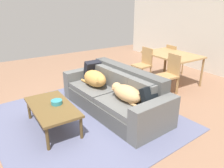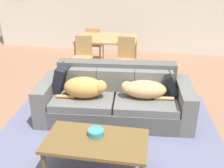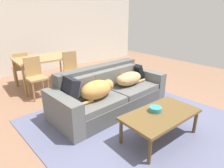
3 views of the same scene
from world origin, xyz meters
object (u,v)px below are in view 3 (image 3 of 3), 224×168
Objects in this scene: dining_chair_near_right at (72,69)px; bowl_on_coffee_table at (155,109)px; dining_chair_near_left at (35,75)px; couch at (109,93)px; throw_pillow_by_right_arm at (136,72)px; dog_on_right_cushion at (128,79)px; dog_on_left_cushion at (97,89)px; dining_table at (43,60)px; dining_chair_far_left at (21,67)px; throw_pillow_by_left_arm at (68,90)px; coffee_table at (161,116)px.

bowl_on_coffee_table is at bearing -88.01° from dining_chair_near_right.
dining_chair_near_left reaches higher than bowl_on_coffee_table.
throw_pillow_by_right_arm is at bearing 3.57° from couch.
dining_chair_near_left reaches higher than dog_on_right_cushion.
throw_pillow_by_right_arm reaches higher than dog_on_left_cushion.
bowl_on_coffee_table is (0.38, -0.96, -0.11)m from dog_on_left_cushion.
dining_table is (-1.37, 1.95, 0.12)m from throw_pillow_by_right_arm.
throw_pillow_by_right_arm is 3.07m from dining_chair_far_left.
throw_pillow_by_left_arm is 0.32× the size of dining_table.
couch is 0.54m from dog_on_left_cushion.
couch is 2.78m from dining_chair_far_left.
dog_on_left_cushion is 2.88m from dining_chair_far_left.
couch is at bearing -171.90° from throw_pillow_by_right_arm.
bowl_on_coffee_table is (-0.48, -1.09, -0.09)m from dog_on_right_cushion.
dining_table is at bearing 99.45° from couch.
dog_on_left_cushion is at bearing 111.72° from bowl_on_coffee_table.
couch is 1.79× the size of dining_table.
dining_chair_near_right is at bearing 72.28° from dog_on_left_cushion.
dog_on_right_cushion is at bearing -15.19° from couch.
throw_pillow_by_right_arm is 1.95× the size of bowl_on_coffee_table.
dining_chair_near_left is (-1.78, 1.37, -0.07)m from throw_pillow_by_right_arm.
coffee_table is at bearing -74.62° from dining_chair_near_left.
dog_on_right_cushion is 2.36m from dining_table.
dog_on_right_cushion is 0.88× the size of dining_chair_near_left.
couch is 12.88× the size of bowl_on_coffee_table.
throw_pillow_by_left_arm is 1.17× the size of throw_pillow_by_right_arm.
dog_on_right_cushion is 2.09m from dining_chair_near_left.
dining_chair_far_left is (-0.52, 2.83, -0.09)m from dog_on_left_cushion.
throw_pillow_by_right_arm reaches higher than bowl_on_coffee_table.
dog_on_left_cushion is 2.29m from dining_table.
dining_chair_far_left is at bearing 125.91° from throw_pillow_by_right_arm.
coffee_table is 0.12m from bowl_on_coffee_table.
bowl_on_coffee_table is 0.22× the size of dining_chair_far_left.
dog_on_left_cushion is at bearing -175.59° from dog_on_right_cushion.
couch reaches higher than dining_table.
bowl_on_coffee_table is at bearing -54.73° from throw_pillow_by_left_arm.
dog_on_left_cushion reaches higher than coffee_table.
dining_table is at bearing 132.57° from dining_chair_near_right.
couch is 1.50m from dining_chair_near_right.
dining_chair_near_right reaches higher than dog_on_right_cushion.
bowl_on_coffee_table is 3.89m from dining_chair_far_left.
dining_chair_near_left is at bearing 101.99° from dog_on_left_cushion.
dining_chair_far_left is (-0.43, 0.54, -0.22)m from dining_table.
dining_chair_near_right is at bearing 122.75° from throw_pillow_by_right_arm.
dining_table is at bearing 87.79° from dog_on_left_cushion.
dining_chair_far_left reaches higher than coffee_table.
bowl_on_coffee_table is at bearing -96.53° from couch.
dining_table is 0.74m from dining_chair_near_left.
dog_on_right_cushion is 1.87× the size of throw_pillow_by_left_arm.
couch is 2.17m from dining_table.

